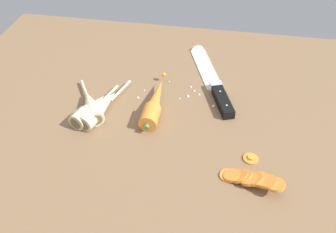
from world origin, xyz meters
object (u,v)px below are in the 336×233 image
Objects in this scene: chefs_knife at (210,75)px; parsnip_mid_left at (90,109)px; carrot_slice_stack at (251,179)px; parsnip_front at (91,105)px; carrot_slice_stray_near at (251,158)px; whole_carrot at (154,103)px; parsnip_mid_right at (100,108)px.

parsnip_mid_left reaches higher than chefs_knife.
parsnip_mid_left is 1.39× the size of carrot_slice_stack.
parsnip_front reaches higher than carrot_slice_stray_near.
carrot_slice_stack is at bearing -22.24° from parsnip_front.
carrot_slice_stray_near is (38.20, -9.05, -1.62)cm from parsnip_front.
parsnip_front reaches higher than carrot_slice_stack.
parsnip_mid_right is at bearing -161.82° from whole_carrot.
whole_carrot reaches higher than parsnip_mid_left.
parsnip_mid_left is at bearing -141.64° from chefs_knife.
parsnip_mid_right reaches higher than carrot_slice_stray_near.
parsnip_mid_left and parsnip_mid_right have the same top height.
chefs_knife is 1.95× the size of parsnip_mid_left.
carrot_slice_stray_near is (11.33, -28.56, -0.29)cm from chefs_knife.
parsnip_mid_right is at bearing -16.50° from parsnip_front.
chefs_knife is at bearing 35.98° from parsnip_front.
whole_carrot is 1.26× the size of parsnip_mid_left.
carrot_slice_stack is (38.13, -15.59, -0.52)cm from parsnip_front.
carrot_slice_stray_near is at bearing -11.24° from parsnip_mid_left.
parsnip_mid_left is (-26.57, -21.03, 1.33)cm from chefs_knife.
chefs_knife is 2.07× the size of parsnip_front.
parsnip_mid_right is 38.68cm from carrot_slice_stack.
parsnip_mid_right is 6.17× the size of carrot_slice_stray_near.
parsnip_mid_left is at bearing 168.76° from carrot_slice_stray_near.
parsnip_front is at bearing 163.50° from parsnip_mid_right.
parsnip_front is at bearing -167.25° from whole_carrot.
chefs_knife is 20.18cm from whole_carrot.
parsnip_front is 1.55cm from parsnip_mid_left.
carrot_slice_stack is (35.70, -14.87, -0.52)cm from parsnip_mid_right.
parsnip_front is 0.81× the size of parsnip_mid_right.
carrot_slice_stack is at bearing -22.61° from parsnip_mid_right.
chefs_knife is at bearing 107.79° from carrot_slice_stack.
parsnip_mid_left is at bearing -161.47° from whole_carrot.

